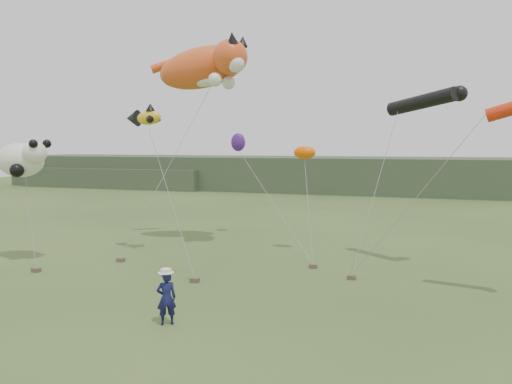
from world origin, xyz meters
TOP-DOWN VIEW (x-y plane):
  - ground at (0.00, 0.00)m, footprint 120.00×120.00m
  - headland at (-3.11, 44.69)m, footprint 90.00×13.00m
  - festival_attendant at (-0.04, -1.44)m, footprint 0.72×0.68m
  - sandbag_anchors at (-1.63, 4.67)m, footprint 13.57×4.64m
  - cat_kite at (-3.73, 10.54)m, footprint 6.48×3.65m
  - fish_kite at (-5.94, 7.37)m, footprint 2.13×1.46m
  - tube_kites at (8.64, 7.49)m, footprint 6.51×6.51m
  - panda_kite at (-10.40, 4.05)m, footprint 2.84×1.84m
  - misc_kites at (-0.98, 12.14)m, footprint 5.93×4.26m

SIDE VIEW (x-z plane):
  - ground at x=0.00m, z-range 0.00..0.00m
  - sandbag_anchors at x=-1.63m, z-range 0.00..0.18m
  - festival_attendant at x=-0.04m, z-range 0.00..1.66m
  - headland at x=-3.11m, z-range -0.08..3.92m
  - panda_kite at x=-10.40m, z-range 3.96..5.73m
  - misc_kites at x=-0.98m, z-range 4.70..6.13m
  - fish_kite at x=-5.94m, z-range 6.32..7.44m
  - tube_kites at x=8.64m, z-range 6.45..8.18m
  - cat_kite at x=-3.73m, z-range 8.18..11.33m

